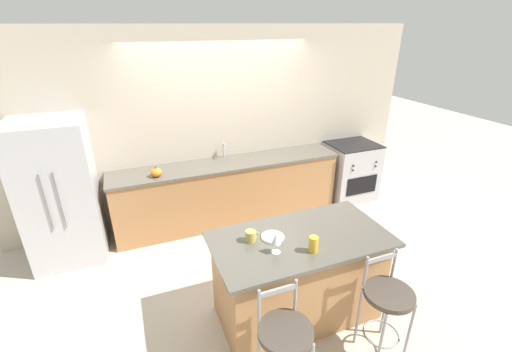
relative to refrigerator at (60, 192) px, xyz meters
The scene contains 14 objects.
ground_plane 2.30m from the refrigerator, ahead, with size 18.00×18.00×0.00m, color beige.
wall_back 2.20m from the refrigerator, 10.82° to the left, with size 6.00×0.07×2.70m.
back_counter 2.15m from the refrigerator, ahead, with size 3.25×0.63×0.92m.
sink_faucet 2.14m from the refrigerator, ahead, with size 0.02×0.13×0.22m.
kitchen_island 2.93m from the refrigerator, 41.26° to the right, with size 1.64×0.87×0.92m.
refrigerator is the anchor object (origin of this frame).
oven_range 4.21m from the refrigerator, ahead, with size 0.77×0.67×0.94m.
bar_stool_near 3.12m from the refrigerator, 56.86° to the right, with size 0.41×0.41×0.97m.
bar_stool_far 3.72m from the refrigerator, 44.01° to the right, with size 0.41×0.41×0.97m.
dinner_plate 2.66m from the refrigerator, 43.21° to the right, with size 0.22×0.22×0.02m.
wine_glass 2.77m from the refrigerator, 47.30° to the right, with size 0.08×0.08×0.19m.
coffee_mug 2.50m from the refrigerator, 46.03° to the right, with size 0.13×0.10×0.10m.
tumbler_cup 3.05m from the refrigerator, 44.48° to the right, with size 0.08×0.08×0.15m.
pumpkin_decoration 1.12m from the refrigerator, ahead, with size 0.15×0.15×0.14m.
Camera 1 is at (-1.27, -3.96, 2.71)m, focal length 24.00 mm.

